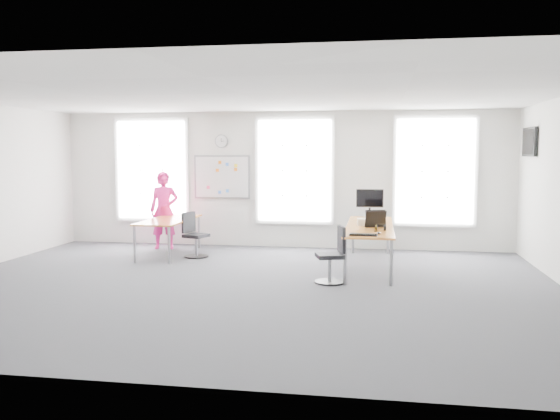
% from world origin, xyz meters
% --- Properties ---
extents(floor, '(10.00, 10.00, 0.00)m').
position_xyz_m(floor, '(0.00, 0.00, 0.00)').
color(floor, '#2D2D33').
rests_on(floor, ground).
extents(ceiling, '(10.00, 10.00, 0.00)m').
position_xyz_m(ceiling, '(0.00, 0.00, 3.00)').
color(ceiling, white).
rests_on(ceiling, ground).
extents(wall_back, '(10.00, 0.00, 10.00)m').
position_xyz_m(wall_back, '(0.00, 4.00, 1.50)').
color(wall_back, white).
rests_on(wall_back, ground).
extents(wall_front, '(10.00, 0.00, 10.00)m').
position_xyz_m(wall_front, '(0.00, -4.00, 1.50)').
color(wall_front, white).
rests_on(wall_front, ground).
extents(window_left, '(1.60, 0.06, 2.20)m').
position_xyz_m(window_left, '(-3.00, 3.97, 1.70)').
color(window_left, silver).
rests_on(window_left, wall_back).
extents(window_mid, '(1.60, 0.06, 2.20)m').
position_xyz_m(window_mid, '(0.30, 3.97, 1.70)').
color(window_mid, silver).
rests_on(window_mid, wall_back).
extents(window_right, '(1.60, 0.06, 2.20)m').
position_xyz_m(window_right, '(3.30, 3.97, 1.70)').
color(window_right, silver).
rests_on(window_right, wall_back).
extents(desk_right, '(0.84, 3.16, 0.77)m').
position_xyz_m(desk_right, '(1.98, 1.92, 0.72)').
color(desk_right, '#D56F38').
rests_on(desk_right, ground).
extents(desk_left, '(0.81, 2.02, 0.74)m').
position_xyz_m(desk_left, '(-2.11, 2.59, 0.68)').
color(desk_left, '#D56F38').
rests_on(desk_left, ground).
extents(chair_right, '(0.52, 0.52, 0.92)m').
position_xyz_m(chair_right, '(1.42, 0.49, 0.40)').
color(chair_right, black).
rests_on(chair_right, ground).
extents(chair_left, '(0.53, 0.53, 0.90)m').
position_xyz_m(chair_left, '(-1.53, 2.42, 0.40)').
color(chair_left, black).
rests_on(chair_left, ground).
extents(person, '(0.68, 0.52, 1.69)m').
position_xyz_m(person, '(-2.48, 3.32, 0.84)').
color(person, '#E51F7D').
rests_on(person, ground).
extents(whiteboard, '(1.20, 0.03, 0.90)m').
position_xyz_m(whiteboard, '(-1.35, 3.97, 1.55)').
color(whiteboard, silver).
rests_on(whiteboard, wall_back).
extents(wall_clock, '(0.30, 0.04, 0.30)m').
position_xyz_m(wall_clock, '(-1.35, 3.97, 2.35)').
color(wall_clock, gray).
rests_on(wall_clock, wall_back).
extents(tv, '(0.06, 0.90, 0.55)m').
position_xyz_m(tv, '(4.95, 3.00, 2.30)').
color(tv, black).
rests_on(tv, wall_right).
extents(keyboard, '(0.46, 0.20, 0.02)m').
position_xyz_m(keyboard, '(1.89, 0.59, 0.78)').
color(keyboard, black).
rests_on(keyboard, desk_right).
extents(mouse, '(0.10, 0.12, 0.04)m').
position_xyz_m(mouse, '(2.14, 0.78, 0.79)').
color(mouse, black).
rests_on(mouse, desk_right).
extents(lens_cap, '(0.08, 0.08, 0.01)m').
position_xyz_m(lens_cap, '(2.09, 1.13, 0.77)').
color(lens_cap, black).
rests_on(lens_cap, desk_right).
extents(headphones, '(0.19, 0.10, 0.11)m').
position_xyz_m(headphones, '(2.16, 1.27, 0.82)').
color(headphones, black).
rests_on(headphones, desk_right).
extents(laptop_sleeve, '(0.39, 0.30, 0.31)m').
position_xyz_m(laptop_sleeve, '(2.08, 1.68, 0.92)').
color(laptop_sleeve, black).
rests_on(laptop_sleeve, desk_right).
extents(paper_stack, '(0.38, 0.30, 0.12)m').
position_xyz_m(paper_stack, '(1.93, 1.97, 0.83)').
color(paper_stack, beige).
rests_on(paper_stack, desk_right).
extents(monitor, '(0.54, 0.22, 0.60)m').
position_xyz_m(monitor, '(1.96, 2.99, 1.13)').
color(monitor, black).
rests_on(monitor, desk_right).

